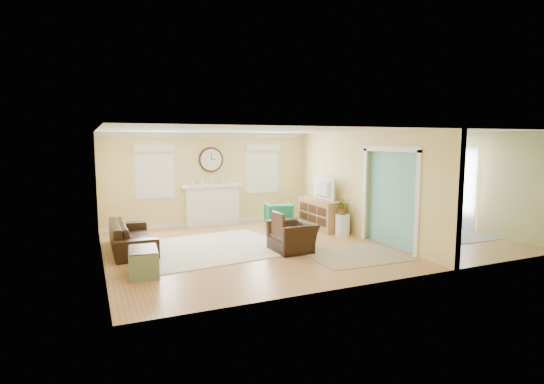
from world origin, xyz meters
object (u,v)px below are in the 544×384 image
object	(u,v)px
sofa	(132,236)
credenza	(321,214)
green_chair	(278,214)
eames_chair	(293,237)
dining_table	(420,220)

from	to	relation	value
sofa	credenza	xyz separation A→B (m)	(4.97, 0.38, 0.08)
green_chair	credenza	xyz separation A→B (m)	(0.95, -0.72, 0.07)
eames_chair	sofa	bearing A→B (deg)	-115.64
eames_chair	credenza	distance (m)	2.56
credenza	sofa	bearing A→B (deg)	-175.67
eames_chair	green_chair	bearing A→B (deg)	160.96
sofa	credenza	bearing A→B (deg)	-85.70
eames_chair	green_chair	xyz separation A→B (m)	(0.84, 2.56, 0.01)
eames_chair	dining_table	xyz separation A→B (m)	(4.02, 0.49, -0.02)
dining_table	sofa	bearing A→B (deg)	75.49
eames_chair	dining_table	distance (m)	4.05
eames_chair	green_chair	world-z (taller)	green_chair
sofa	credenza	size ratio (longest dim) A/B	1.32
green_chair	dining_table	size ratio (longest dim) A/B	0.43
green_chair	credenza	distance (m)	1.19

